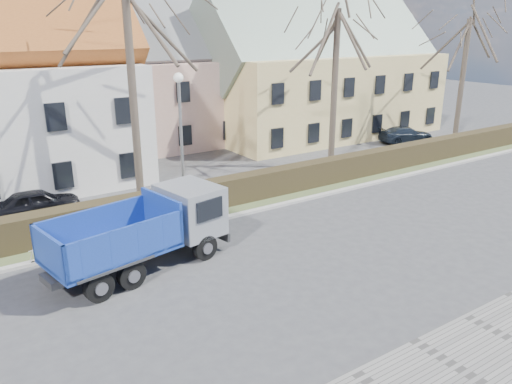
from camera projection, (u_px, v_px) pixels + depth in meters
ground at (281, 260)px, 18.14m from camera, size 120.00×120.00×0.00m
curb_far at (218, 219)px, 21.75m from camera, size 80.00×0.30×0.12m
grass_strip at (201, 209)px, 23.02m from camera, size 80.00×3.00×0.10m
hedge at (203, 198)px, 22.67m from camera, size 60.00×0.90×1.30m
building_pink at (158, 87)px, 34.76m from camera, size 10.80×8.80×8.00m
building_yellow at (318, 78)px, 38.62m from camera, size 18.80×10.80×8.50m
tree_1 at (131, 68)px, 21.79m from camera, size 9.20×9.20×12.65m
tree_2 at (335, 74)px, 28.36m from camera, size 8.00×8.00×11.00m
tree_3 at (464, 69)px, 34.76m from camera, size 7.60×7.60×10.45m
dump_truck at (134, 235)px, 16.94m from camera, size 6.95×3.63×2.64m
streetlight at (181, 142)px, 22.44m from camera, size 0.49×0.49×6.25m
cart_frame at (31, 257)px, 17.59m from camera, size 0.75×0.48×0.65m
parked_car_a at (38, 203)px, 22.19m from camera, size 3.64×1.59×1.22m
parked_car_b at (406, 135)px, 36.14m from camera, size 4.33×2.79×1.17m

